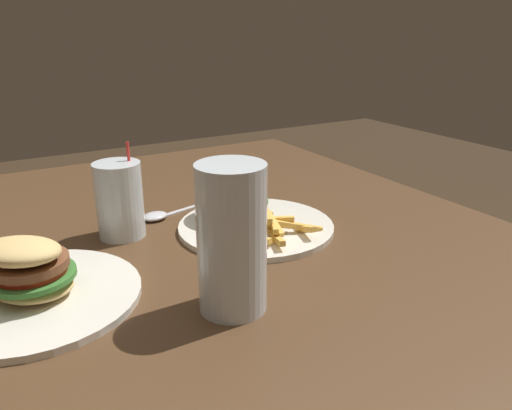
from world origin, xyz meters
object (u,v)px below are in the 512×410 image
Objects in this scene: meal_plate_far at (32,283)px; beer_glass at (232,243)px; spoon at (159,215)px; meal_plate_near at (246,210)px; juice_glass at (120,202)px.

beer_glass is at bearing -123.14° from meal_plate_far.
meal_plate_far is (-0.20, 0.24, 0.02)m from spoon.
meal_plate_near is 1.70× the size of juice_glass.
meal_plate_near is 0.28m from beer_glass.
spoon is 0.31m from meal_plate_far.
meal_plate_near is 0.37m from meal_plate_far.
meal_plate_near is 0.22m from juice_glass.
meal_plate_near reaches higher than meal_plate_far.
juice_glass is at bearing 71.42° from meal_plate_near.
beer_glass reaches higher than meal_plate_far.
meal_plate_far is at bearing 24.73° from spoon.
beer_glass is 1.19× the size of juice_glass.
spoon is (0.04, -0.08, -0.06)m from juice_glass.
meal_plate_far is (0.14, 0.22, -0.06)m from beer_glass.
beer_glass is at bearing -169.33° from juice_glass.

